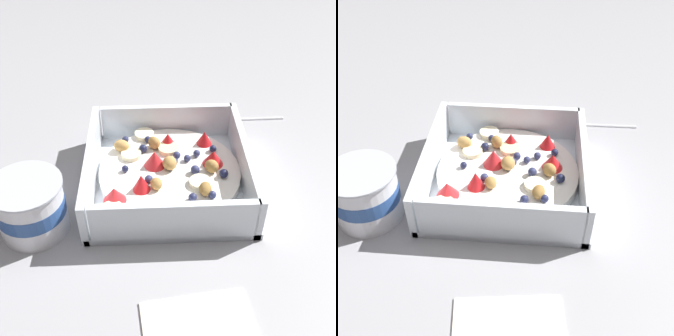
{
  "view_description": "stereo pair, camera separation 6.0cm",
  "coord_description": "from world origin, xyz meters",
  "views": [
    {
      "loc": [
        -0.47,
        0.02,
        0.42
      ],
      "look_at": [
        -0.01,
        0.0,
        0.03
      ],
      "focal_mm": 44.41,
      "sensor_mm": 36.0,
      "label": 1
    },
    {
      "loc": [
        -0.47,
        -0.04,
        0.42
      ],
      "look_at": [
        -0.01,
        0.0,
        0.03
      ],
      "focal_mm": 44.41,
      "sensor_mm": 36.0,
      "label": 2
    }
  ],
  "objects": [
    {
      "name": "spoon",
      "position": [
        0.15,
        -0.09,
        0.0
      ],
      "size": [
        0.03,
        0.17,
        0.01
      ],
      "color": "silver",
      "rests_on": "ground"
    },
    {
      "name": "yogurt_cup",
      "position": [
        -0.09,
        0.18,
        0.04
      ],
      "size": [
        0.09,
        0.09,
        0.08
      ],
      "color": "white",
      "rests_on": "ground"
    },
    {
      "name": "fruit_bowl",
      "position": [
        -0.01,
        0.0,
        0.02
      ],
      "size": [
        0.23,
        0.23,
        0.07
      ],
      "color": "white",
      "rests_on": "ground"
    },
    {
      "name": "ground_plane",
      "position": [
        0.0,
        0.0,
        0.0
      ],
      "size": [
        2.4,
        2.4,
        0.0
      ],
      "primitive_type": "plane",
      "color": "#9E9EA3"
    }
  ]
}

